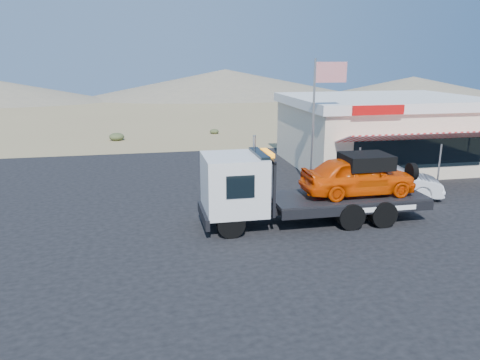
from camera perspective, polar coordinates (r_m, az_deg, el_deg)
The scene contains 7 objects.
ground at distance 16.86m, azimuth -1.35°, elevation -6.37°, with size 120.00×120.00×0.00m, color #8C7850.
asphalt_lot at distance 20.03m, azimuth 2.75°, elevation -2.88°, with size 32.00×24.00×0.02m, color black.
tow_truck at distance 17.54m, azimuth 8.38°, elevation -0.48°, with size 8.39×2.49×2.80m.
white_sedan at distance 21.80m, azimuth 17.83°, elevation -0.13°, with size 1.52×4.36×1.44m, color silver.
jerky_store at distance 28.12m, azimuth 16.78°, elevation 5.80°, with size 10.40×9.97×3.90m.
flagpole at distance 21.54m, azimuth 9.53°, elevation 8.41°, with size 1.55×0.10×6.00m.
distant_hills at distance 71.09m, azimuth -17.57°, elevation 10.74°, with size 126.00×48.00×4.20m.
Camera 1 is at (-2.78, -15.47, 6.09)m, focal length 35.00 mm.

